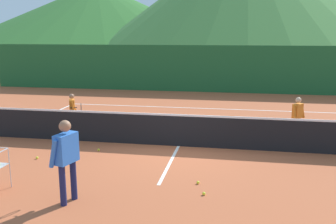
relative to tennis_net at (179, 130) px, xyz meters
name	(u,v)px	position (x,y,z in m)	size (l,w,h in m)	color
ground_plane	(179,146)	(0.00, 0.00, -0.50)	(120.00, 120.00, 0.00)	#B25633
line_baseline_far	(198,108)	(0.00, 5.86, -0.50)	(11.95, 0.08, 0.01)	white
line_service_center	(179,146)	(0.00, 0.00, -0.50)	(0.08, 5.94, 0.01)	white
tennis_net	(179,130)	(0.00, 0.00, 0.00)	(11.94, 0.08, 1.05)	#333338
instructor	(66,154)	(-1.59, -4.09, 0.50)	(0.44, 0.82, 1.67)	#191E4C
student_0	(73,108)	(-3.89, 1.25, 0.27)	(0.58, 0.53, 1.27)	silver
student_1	(297,114)	(3.58, 1.54, 0.30)	(0.46, 0.50, 1.33)	silver
tennis_ball_2	(198,182)	(0.85, -2.74, -0.47)	(0.07, 0.07, 0.07)	yellow
tennis_ball_3	(204,194)	(1.03, -3.30, -0.47)	(0.07, 0.07, 0.07)	yellow
tennis_ball_5	(37,158)	(-3.56, -1.82, -0.47)	(0.07, 0.07, 0.07)	yellow
tennis_ball_6	(99,150)	(-2.18, -0.86, -0.47)	(0.07, 0.07, 0.07)	yellow
windscreen_fence	(207,69)	(0.00, 10.72, 0.83)	(26.29, 0.08, 2.67)	#1E5B2D
hill_0	(98,18)	(-24.52, 58.81, 5.83)	(57.55, 57.55, 12.65)	#2D6628
hill_1	(336,13)	(16.78, 52.93, 6.06)	(49.61, 49.61, 13.11)	#427A38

